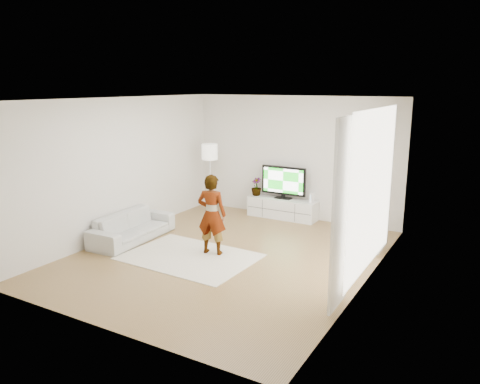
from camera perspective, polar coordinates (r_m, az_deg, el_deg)
The scene contains 17 objects.
floor at distance 8.58m, azimuth -1.64°, elevation -7.76°, with size 6.00×6.00×0.00m, color #9A7845.
ceiling at distance 8.03m, azimuth -1.77°, elevation 11.26°, with size 6.00×6.00×0.00m, color white.
wall_left at distance 9.71m, azimuth -14.41°, elevation 2.85°, with size 0.02×6.00×2.80m, color silver.
wall_right at distance 7.24m, azimuth 15.43°, elevation -0.59°, with size 0.02×6.00×2.80m, color silver.
wall_back at distance 10.83m, azimuth 6.63°, elevation 4.19°, with size 5.00×0.02×2.80m, color silver.
wall_front at distance 5.92m, azimuth -17.06°, elevation -3.69°, with size 5.00×0.02×2.80m, color silver.
window at distance 7.52m, azimuth 15.89°, elevation 0.27°, with size 0.01×2.60×2.50m, color white.
curtain_near at distance 6.34m, azimuth 12.24°, elevation -2.78°, with size 0.04×0.70×2.60m, color white.
curtain_far at distance 8.80m, azimuth 17.43°, elevation 1.30°, with size 0.04×0.70×2.60m, color white.
media_console at distance 10.92m, azimuth 5.20°, elevation -1.99°, with size 1.63×0.46×0.46m.
television at distance 10.80m, azimuth 5.33°, elevation 1.31°, with size 1.08×0.21×0.75m.
game_console at distance 10.57m, azimuth 8.74°, elevation -0.71°, with size 0.06×0.16×0.21m.
potted_plant at distance 11.11m, azimuth 2.00°, elevation 0.66°, with size 0.24×0.24×0.42m, color #3F7238.
rug at distance 8.56m, azimuth -6.16°, elevation -7.86°, with size 2.30×1.65×0.01m, color beige.
player at distance 8.46m, azimuth -3.46°, elevation -2.75°, with size 0.54×0.35×1.48m, color #334772.
sofa at distance 9.57m, azimuth -12.99°, elevation -4.14°, with size 1.89×0.74×0.55m, color #BBBBB6.
floor_lamp at distance 11.07m, azimuth -3.72°, elevation 4.53°, with size 0.37×0.37×1.67m.
Camera 1 is at (4.20, -6.84, 3.04)m, focal length 35.00 mm.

